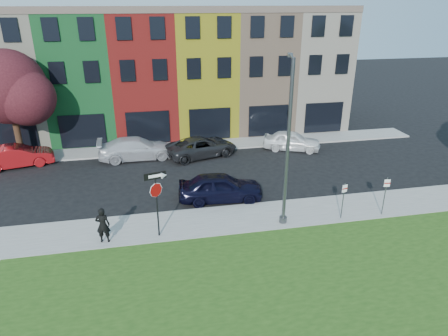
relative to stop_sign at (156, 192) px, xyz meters
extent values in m
plane|color=black|center=(4.90, -2.11, -2.52)|extent=(120.00, 120.00, 0.00)
cube|color=gray|center=(6.90, 0.89, -2.46)|extent=(40.00, 3.00, 0.12)
cube|color=gray|center=(1.90, 12.89, -2.46)|extent=(40.00, 2.40, 0.12)
cube|color=#BCB69C|center=(-10.10, 19.09, 2.48)|extent=(5.00, 10.00, 10.00)
cube|color=#217B37|center=(-5.10, 19.09, 2.48)|extent=(5.00, 10.00, 10.00)
cube|color=#A31E1B|center=(-0.10, 19.09, 2.48)|extent=(5.00, 10.00, 10.00)
cube|color=yellow|center=(4.90, 19.09, 2.48)|extent=(5.00, 10.00, 10.00)
cube|color=#9F7F66|center=(9.90, 19.09, 2.48)|extent=(5.00, 10.00, 10.00)
cube|color=beige|center=(14.90, 19.09, 2.48)|extent=(5.00, 10.00, 10.00)
cube|color=black|center=(2.40, 14.03, -1.02)|extent=(30.00, 0.12, 2.60)
cylinder|color=black|center=(0.00, 0.02, -0.74)|extent=(0.08, 0.08, 3.32)
cylinder|color=white|center=(0.00, 0.00, 0.09)|extent=(0.72, 0.20, 0.73)
cylinder|color=#8E0907|center=(0.00, -0.03, 0.09)|extent=(0.68, 0.18, 0.69)
cube|color=black|center=(0.00, 0.00, 0.83)|extent=(1.03, 0.28, 0.34)
cube|color=white|center=(0.00, -0.03, 0.83)|extent=(0.65, 0.17, 0.14)
imported|color=black|center=(-2.59, -0.03, -1.49)|extent=(0.73, 0.55, 1.81)
imported|color=black|center=(3.74, 3.38, -1.69)|extent=(2.80, 5.21, 1.66)
imported|color=maroon|center=(-9.27, 11.24, -1.74)|extent=(3.84, 5.48, 1.55)
imported|color=silver|center=(-1.06, 11.18, -1.72)|extent=(2.83, 5.76, 1.60)
imported|color=black|center=(3.72, 10.75, -1.78)|extent=(5.32, 6.65, 1.48)
imported|color=white|center=(10.83, 10.74, -1.77)|extent=(4.85, 5.64, 1.50)
cylinder|color=#4A4D4F|center=(6.43, 0.03, 1.80)|extent=(0.18, 0.18, 8.40)
cylinder|color=#4A4D4F|center=(6.43, 0.03, -2.25)|extent=(0.40, 0.40, 0.30)
cylinder|color=#4A4D4F|center=(6.71, 0.99, 5.90)|extent=(0.67, 1.95, 0.12)
cube|color=#4A4D4F|center=(7.01, 2.05, 5.85)|extent=(0.39, 0.60, 0.16)
cylinder|color=#4A4D4F|center=(9.61, -0.17, -1.38)|extent=(0.05, 0.05, 2.04)
cube|color=white|center=(9.61, -0.20, -0.65)|extent=(0.31, 0.10, 0.42)
cube|color=#8E0907|center=(9.61, -0.22, -0.65)|extent=(0.31, 0.09, 0.06)
cylinder|color=#4A4D4F|center=(11.98, -0.21, -1.32)|extent=(0.05, 0.05, 2.16)
cube|color=white|center=(11.98, -0.24, -0.54)|extent=(0.32, 0.07, 0.42)
cube|color=#8E0907|center=(11.98, -0.26, -0.54)|extent=(0.32, 0.06, 0.06)
cylinder|color=black|center=(-9.33, 12.49, -0.65)|extent=(0.44, 0.44, 3.50)
sphere|color=black|center=(-9.33, 12.49, 2.88)|extent=(5.09, 5.09, 5.09)
sphere|color=black|center=(-8.06, 11.72, 2.24)|extent=(3.81, 3.81, 3.81)
sphere|color=black|center=(-9.08, 13.00, 3.77)|extent=(3.05, 3.05, 3.05)
camera|label=1|loc=(-0.18, -17.21, 8.31)|focal=32.00mm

